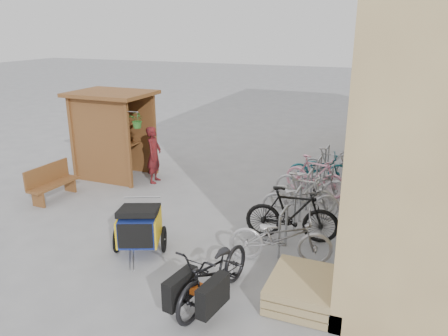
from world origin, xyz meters
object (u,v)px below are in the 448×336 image
at_px(cargo_bike, 214,274).
at_px(pallet_stack, 303,289).
at_px(child_trailer, 139,225).
at_px(bike_1, 292,214).
at_px(bike_3, 302,193).
at_px(bike_0, 281,237).
at_px(bike_7, 329,164).
at_px(bike_4, 312,182).
at_px(bike_5, 315,176).
at_px(shopping_carts, 360,141).
at_px(kiosk, 110,123).
at_px(bike_6, 318,168).
at_px(bench, 51,182).
at_px(bike_2, 301,199).
at_px(person_kiosk, 154,155).

bearing_deg(cargo_bike, pallet_stack, 32.03).
bearing_deg(child_trailer, bike_1, 7.85).
relative_size(child_trailer, bike_3, 1.06).
distance_m(pallet_stack, bike_0, 1.26).
bearing_deg(bike_7, child_trailer, 157.60).
xyz_separation_m(bike_0, bike_4, (-0.07, 3.12, -0.02)).
distance_m(bike_3, bike_7, 2.50).
xyz_separation_m(bike_1, bike_5, (-0.05, 2.66, -0.06)).
bearing_deg(bike_0, shopping_carts, -18.24).
xyz_separation_m(kiosk, bike_1, (5.61, -1.91, -1.00)).
bearing_deg(bike_6, bike_4, 166.30).
height_order(cargo_bike, bike_3, cargo_bike).
xyz_separation_m(kiosk, bike_0, (5.63, -2.83, -1.07)).
height_order(kiosk, shopping_carts, kiosk).
distance_m(pallet_stack, bike_3, 3.52).
bearing_deg(bike_4, bike_3, 174.23).
distance_m(bench, cargo_bike, 5.92).
xyz_separation_m(bike_0, bike_3, (-0.13, 2.38, -0.03)).
bearing_deg(bike_7, bike_5, 176.90).
distance_m(bike_2, bike_4, 1.11).
height_order(person_kiosk, bike_2, person_kiosk).
height_order(person_kiosk, bike_1, person_kiosk).
xyz_separation_m(kiosk, bike_7, (5.70, 2.04, -1.11)).
xyz_separation_m(bike_2, bike_4, (0.02, 1.11, 0.02)).
bearing_deg(pallet_stack, child_trailer, 172.33).
distance_m(child_trailer, bike_5, 4.87).
bearing_deg(bike_6, person_kiosk, 94.07).
xyz_separation_m(bench, bike_6, (5.87, 3.63, -0.02)).
xyz_separation_m(shopping_carts, child_trailer, (-3.20, -7.81, -0.08)).
relative_size(child_trailer, person_kiosk, 1.05).
relative_size(bike_2, bike_5, 1.02).
bearing_deg(bike_0, bench, 68.98).
distance_m(cargo_bike, bike_0, 1.70).
distance_m(bike_3, bike_5, 1.20).
distance_m(pallet_stack, shopping_carts, 8.25).
height_order(pallet_stack, bike_1, bike_1).
xyz_separation_m(shopping_carts, bike_6, (-0.80, -2.73, -0.19)).
xyz_separation_m(cargo_bike, bike_2, (0.53, 3.60, -0.05)).
xyz_separation_m(pallet_stack, bike_3, (-0.78, 3.42, 0.25)).
height_order(bike_0, bike_3, bike_0).
bearing_deg(bike_7, bike_2, 179.96).
xyz_separation_m(bench, bike_4, (5.95, 2.28, 0.03)).
relative_size(pallet_stack, bike_5, 0.72).
bearing_deg(bike_2, person_kiosk, 63.15).
height_order(child_trailer, bike_1, bike_1).
height_order(shopping_carts, cargo_bike, shopping_carts).
bearing_deg(bike_5, bike_1, -163.31).
height_order(person_kiosk, bike_0, person_kiosk).
bearing_deg(bike_3, cargo_bike, 171.13).
xyz_separation_m(person_kiosk, bike_7, (4.37, 2.02, -0.33)).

